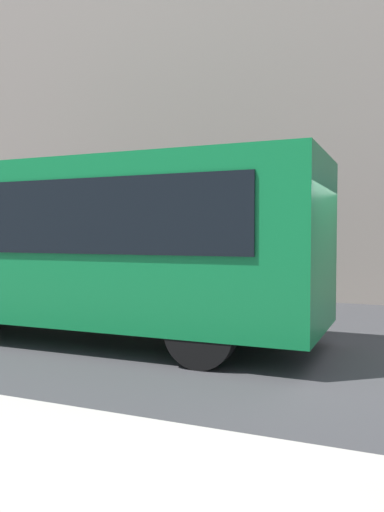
# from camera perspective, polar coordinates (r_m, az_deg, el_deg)

# --- Properties ---
(ground_plane) EXTENTS (60.00, 60.00, 0.00)m
(ground_plane) POSITION_cam_1_polar(r_m,az_deg,el_deg) (7.86, 15.12, -11.14)
(ground_plane) COLOR #38383A
(building_facade_far) EXTENTS (28.00, 1.55, 12.00)m
(building_facade_far) POSITION_cam_1_polar(r_m,az_deg,el_deg) (14.99, 19.13, 18.39)
(building_facade_far) COLOR gray
(building_facade_far) RESTS_ON ground_plane
(red_bus) EXTENTS (9.05, 2.54, 3.08)m
(red_bus) POSITION_cam_1_polar(r_m,az_deg,el_deg) (9.33, -13.91, 1.44)
(red_bus) COLOR #0F7238
(red_bus) RESTS_ON ground_plane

